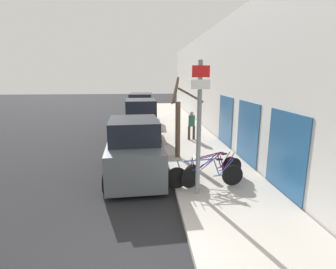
# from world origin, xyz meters

# --- Properties ---
(ground_plane) EXTENTS (80.00, 80.00, 0.00)m
(ground_plane) POSITION_xyz_m (0.00, 11.20, 0.00)
(ground_plane) COLOR black
(sidewalk_curb) EXTENTS (3.20, 32.00, 0.15)m
(sidewalk_curb) POSITION_xyz_m (2.60, 14.00, 0.07)
(sidewalk_curb) COLOR #ADA89E
(sidewalk_curb) RESTS_ON ground
(building_facade) EXTENTS (0.23, 32.00, 6.50)m
(building_facade) POSITION_xyz_m (4.35, 13.91, 3.23)
(building_facade) COLOR silver
(building_facade) RESTS_ON ground
(signpost) EXTENTS (0.53, 0.15, 3.90)m
(signpost) POSITION_xyz_m (1.63, 3.21, 2.22)
(signpost) COLOR gray
(signpost) RESTS_ON sidewalk_curb
(bicycle_0) EXTENTS (2.49, 0.44, 0.95)m
(bicycle_0) POSITION_xyz_m (1.97, 3.68, 0.55)
(bicycle_0) COLOR black
(bicycle_0) RESTS_ON sidewalk_curb
(bicycle_1) EXTENTS (2.30, 1.05, 0.97)m
(bicycle_1) POSITION_xyz_m (2.31, 4.01, 0.56)
(bicycle_1) COLOR black
(bicycle_1) RESTS_ON sidewalk_curb
(bicycle_2) EXTENTS (2.10, 1.02, 0.91)m
(bicycle_2) POSITION_xyz_m (2.33, 4.31, 0.54)
(bicycle_2) COLOR black
(bicycle_2) RESTS_ON sidewalk_curb
(parked_car_0) EXTENTS (2.27, 4.34, 2.15)m
(parked_car_0) POSITION_xyz_m (-0.31, 5.21, 0.98)
(parked_car_0) COLOR #51565B
(parked_car_0) RESTS_ON ground
(parked_car_1) EXTENTS (2.09, 4.33, 2.37)m
(parked_car_1) POSITION_xyz_m (-0.12, 10.50, 1.06)
(parked_car_1) COLOR maroon
(parked_car_1) RESTS_ON ground
(parked_car_2) EXTENTS (2.20, 4.76, 2.33)m
(parked_car_2) POSITION_xyz_m (-0.19, 16.30, 1.04)
(parked_car_2) COLOR #B2B7BC
(parked_car_2) RESTS_ON ground
(pedestrian_near) EXTENTS (0.41, 0.35, 1.58)m
(pedestrian_near) POSITION_xyz_m (2.66, 10.04, 1.06)
(pedestrian_near) COLOR #4C3D2D
(pedestrian_near) RESTS_ON sidewalk_curb
(street_tree) EXTENTS (1.43, 0.91, 3.44)m
(street_tree) POSITION_xyz_m (1.51, 6.90, 1.67)
(street_tree) COLOR brown
(street_tree) RESTS_ON sidewalk_curb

